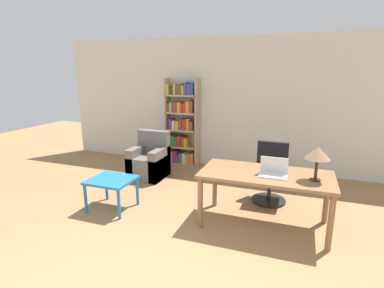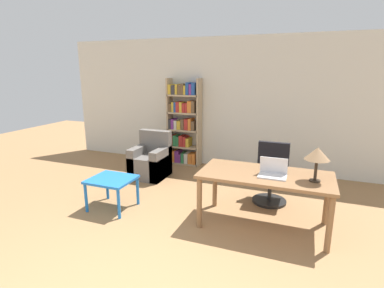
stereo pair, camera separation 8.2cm
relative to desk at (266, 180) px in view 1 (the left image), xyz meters
name	(u,v)px [view 1 (the left image)]	position (x,y,z in m)	size (l,w,h in m)	color
wall_back	(237,104)	(-0.90, 2.35, 0.71)	(8.00, 0.06, 2.70)	silver
desk	(266,180)	(0.00, 0.00, 0.00)	(1.68, 0.82, 0.74)	olive
laptop	(273,172)	(0.10, -0.06, 0.15)	(0.34, 0.23, 0.24)	silver
table_lamp	(318,154)	(0.59, -0.06, 0.43)	(0.29, 0.29, 0.42)	#2D2319
office_chair	(271,175)	(-0.01, 0.86, -0.22)	(0.53, 0.53, 0.93)	black
side_table_blue	(111,183)	(-2.19, -0.28, -0.24)	(0.64, 0.57, 0.48)	blue
armchair	(149,162)	(-2.34, 1.17, -0.34)	(0.64, 0.66, 0.88)	#66605B
bookshelf	(182,125)	(-2.06, 2.16, 0.24)	(0.73, 0.28, 1.87)	tan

